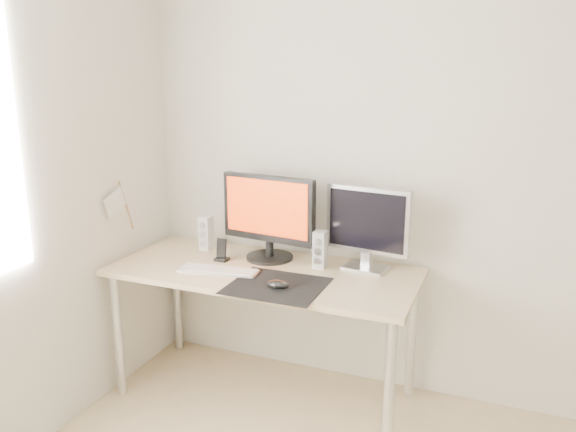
% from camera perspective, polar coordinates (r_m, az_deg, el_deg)
% --- Properties ---
extents(wall_back, '(3.50, 0.00, 3.50)m').
position_cam_1_polar(wall_back, '(2.95, 17.32, 4.39)').
color(wall_back, silver).
rests_on(wall_back, ground).
extents(mousepad, '(0.45, 0.40, 0.00)m').
position_cam_1_polar(mousepad, '(2.72, -1.15, -7.09)').
color(mousepad, black).
rests_on(mousepad, desk).
extents(mouse, '(0.11, 0.06, 0.04)m').
position_cam_1_polar(mouse, '(2.68, -1.01, -6.94)').
color(mouse, black).
rests_on(mouse, mousepad).
extents(desk, '(1.60, 0.70, 0.73)m').
position_cam_1_polar(desk, '(2.98, -2.45, -6.81)').
color(desk, '#D1B587').
rests_on(desk, ground).
extents(main_monitor, '(0.55, 0.29, 0.47)m').
position_cam_1_polar(main_monitor, '(3.03, -2.00, 0.17)').
color(main_monitor, black).
rests_on(main_monitor, desk).
extents(second_monitor, '(0.45, 0.19, 0.43)m').
position_cam_1_polar(second_monitor, '(2.91, 8.08, -0.86)').
color(second_monitor, '#B7B7B9').
rests_on(second_monitor, desk).
extents(speaker_left, '(0.06, 0.08, 0.20)m').
position_cam_1_polar(speaker_left, '(3.27, -8.32, -1.73)').
color(speaker_left, white).
rests_on(speaker_left, desk).
extents(speaker_right, '(0.06, 0.08, 0.20)m').
position_cam_1_polar(speaker_right, '(2.94, 3.28, -3.41)').
color(speaker_right, silver).
rests_on(speaker_right, desk).
extents(keyboard, '(0.43, 0.16, 0.02)m').
position_cam_1_polar(keyboard, '(2.93, -7.06, -5.49)').
color(keyboard, '#B7B6B9').
rests_on(keyboard, desk).
extents(phone_dock, '(0.07, 0.06, 0.12)m').
position_cam_1_polar(phone_dock, '(3.09, -6.76, -3.85)').
color(phone_dock, black).
rests_on(phone_dock, desk).
extents(pennant, '(0.01, 0.23, 0.29)m').
position_cam_1_polar(pennant, '(3.15, -16.83, 1.28)').
color(pennant, '#A57F54').
rests_on(pennant, wall_left).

